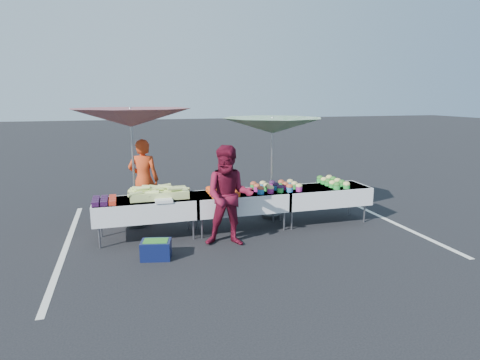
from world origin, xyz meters
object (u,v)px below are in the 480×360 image
object	(u,v)px
table_left	(146,208)
table_center	(240,201)
storage_bin	(156,249)
vendor	(144,180)
customer	(229,196)
umbrella_left	(131,119)
umbrella_right	(272,126)
table_right	(323,195)

from	to	relation	value
table_left	table_center	size ratio (longest dim) A/B	1.00
storage_bin	vendor	bearing A→B (deg)	103.66
table_center	customer	size ratio (longest dim) A/B	1.05
vendor	umbrella_left	distance (m)	1.38
table_left	umbrella_left	bearing A→B (deg)	101.74
vendor	storage_bin	world-z (taller)	vendor
table_left	umbrella_right	bearing A→B (deg)	12.65
table_right	vendor	xyz separation A→B (m)	(-3.56, 1.20, 0.28)
umbrella_right	table_right	bearing A→B (deg)	-33.27
table_center	vendor	size ratio (longest dim) A/B	1.08
table_left	table_center	bearing A→B (deg)	0.00
table_right	umbrella_right	xyz separation A→B (m)	(-0.92, 0.60, 1.39)
vendor	customer	distance (m)	2.37
vendor	customer	size ratio (longest dim) A/B	0.97
vendor	table_left	bearing A→B (deg)	103.23
table_left	table_right	bearing A→B (deg)	0.00
umbrella_left	umbrella_right	xyz separation A→B (m)	(2.85, -0.20, -0.19)
vendor	umbrella_right	world-z (taller)	umbrella_right
customer	storage_bin	xyz separation A→B (m)	(-1.30, -0.27, -0.73)
table_left	customer	xyz separation A→B (m)	(1.38, -0.75, 0.30)
table_center	umbrella_right	bearing A→B (deg)	34.31
table_right	storage_bin	size ratio (longest dim) A/B	3.48
table_left	umbrella_right	distance (m)	3.08
vendor	storage_bin	bearing A→B (deg)	106.16
table_right	umbrella_left	xyz separation A→B (m)	(-3.77, 0.80, 1.58)
table_center	customer	distance (m)	0.91
table_right	customer	xyz separation A→B (m)	(-2.22, -0.75, 0.30)
table_left	umbrella_right	xyz separation A→B (m)	(2.68, 0.60, 1.39)
table_center	vendor	bearing A→B (deg)	145.84
customer	storage_bin	size ratio (longest dim) A/B	3.32
umbrella_left	table_center	bearing A→B (deg)	-22.14
table_right	storage_bin	distance (m)	3.69
umbrella_right	storage_bin	bearing A→B (deg)	-148.02
table_left	storage_bin	world-z (taller)	table_left
umbrella_right	table_left	bearing A→B (deg)	-167.35
customer	umbrella_right	bearing A→B (deg)	62.39
table_right	vendor	distance (m)	3.77
table_center	table_right	distance (m)	1.80
table_right	umbrella_right	size ratio (longest dim) A/B	0.82
table_left	umbrella_right	size ratio (longest dim) A/B	0.82
table_center	customer	xyz separation A→B (m)	(-0.42, -0.75, 0.30)
umbrella_left	storage_bin	xyz separation A→B (m)	(0.25, -1.82, -2.01)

